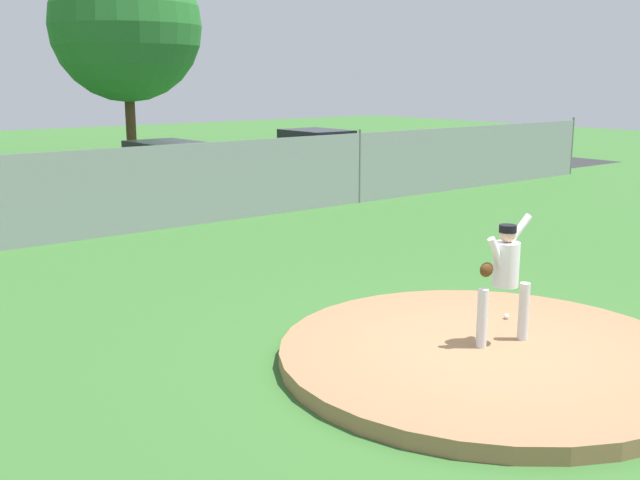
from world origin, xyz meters
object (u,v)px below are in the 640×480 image
object	(u,v)px
baseball	(506,316)
parked_car_teal	(316,156)
pitcher_youth	(505,271)
parked_car_white	(168,171)

from	to	relation	value
baseball	parked_car_teal	distance (m)	16.19
pitcher_youth	parked_car_white	xyz separation A→B (m)	(2.76, 14.15, -0.34)
parked_car_teal	parked_car_white	world-z (taller)	parked_car_teal
baseball	parked_car_white	xyz separation A→B (m)	(1.94, 13.59, 0.55)
baseball	parked_car_white	world-z (taller)	parked_car_white
pitcher_youth	parked_car_teal	distance (m)	17.09
pitcher_youth	parked_car_white	distance (m)	14.42
pitcher_youth	parked_car_white	bearing A→B (deg)	78.95
parked_car_white	baseball	bearing A→B (deg)	-98.11
pitcher_youth	parked_car_teal	xyz separation A→B (m)	(8.65, 14.73, -0.32)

